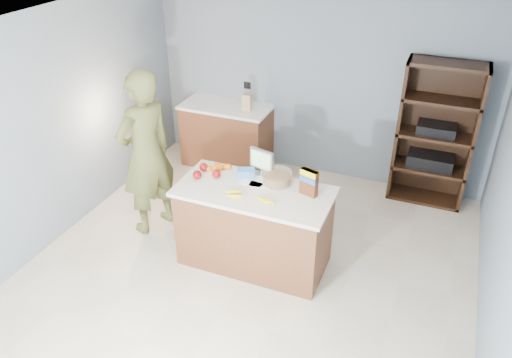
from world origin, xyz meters
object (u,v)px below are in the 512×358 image
at_px(person, 146,154).
at_px(cereal_box, 309,181).
at_px(tv, 262,161).
at_px(shelving_unit, 435,136).
at_px(counter_peninsula, 254,230).

xyz_separation_m(person, cereal_box, (1.87, -0.04, 0.10)).
bearing_deg(tv, shelving_unit, 47.24).
bearing_deg(tv, person, -173.15).
bearing_deg(counter_peninsula, person, 173.05).
relative_size(counter_peninsula, cereal_box, 5.76).
height_order(counter_peninsula, tv, tv).
distance_m(counter_peninsula, cereal_box, 0.84).
relative_size(counter_peninsula, shelving_unit, 0.87).
bearing_deg(tv, counter_peninsula, -81.61).
xyz_separation_m(counter_peninsula, cereal_box, (0.52, 0.12, 0.64)).
bearing_deg(person, cereal_box, 109.30).
relative_size(person, cereal_box, 7.08).
distance_m(shelving_unit, tv, 2.36).
bearing_deg(cereal_box, shelving_unit, 61.87).
distance_m(person, tv, 1.32).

